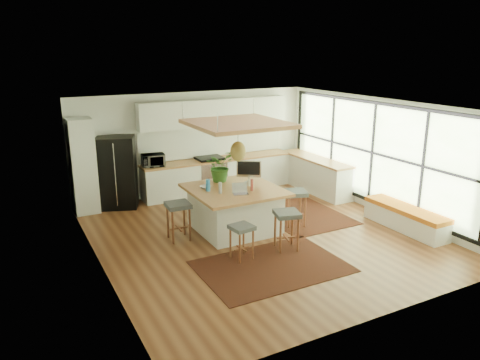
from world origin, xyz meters
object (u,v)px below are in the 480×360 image
island_plant (220,169)px  stool_right_back (271,199)px  fridge (117,171)px  laptop (241,188)px  stool_right_front (295,210)px  stool_near_right (286,232)px  island (235,209)px  monitor (249,171)px  stool_left_side (179,223)px  stool_near_left (242,241)px  microwave (153,159)px

island_plant → stool_right_back: bearing=-5.3°
fridge → laptop: (1.77, -3.07, 0.12)m
laptop → stool_right_front: bearing=17.0°
stool_near_right → stool_right_front: bearing=48.8°
island → stool_right_front: size_ratio=2.33×
island → monitor: 0.90m
stool_left_side → stool_near_right: bearing=-40.5°
stool_right_back → monitor: bearing=-159.3°
stool_near_right → stool_left_side: bearing=139.5°
fridge → monitor: 3.36m
island → island_plant: size_ratio=2.64×
fridge → island: size_ratio=0.95×
stool_left_side → monitor: bearing=6.1°
laptop → monitor: 0.86m
island → stool_right_back: size_ratio=2.91×
stool_near_left → monitor: bearing=57.3°
laptop → microwave: bearing=121.3°
stool_near_right → stool_left_side: size_ratio=0.99×
fridge → microwave: bearing=21.0°
stool_right_front → island_plant: 1.88m
fridge → island: (1.83, -2.67, -0.46)m
fridge → stool_left_side: (0.58, -2.61, -0.57)m
stool_near_left → laptop: 1.27m
stool_right_front → stool_right_back: 0.91m
stool_left_side → microwave: 2.75m
island → stool_right_back: (1.25, 0.54, -0.11)m
fridge → microwave: size_ratio=3.15×
laptop → fridge: bearing=135.7°
island → stool_right_front: (1.30, -0.37, -0.11)m
fridge → stool_near_right: (2.26, -4.04, -0.57)m
microwave → stool_right_back: bearing=-37.2°
fridge → island_plant: 2.72m
island → laptop: size_ratio=5.65×
island_plant → laptop: bearing=-92.1°
fridge → stool_right_front: 4.41m
laptop → stool_near_left: bearing=-101.0°
stool_near_left → fridge: bearing=107.8°
stool_right_back → monitor: (-0.77, -0.29, 0.83)m
stool_near_left → stool_left_side: 1.58m
monitor → microwave: size_ratio=0.98×
microwave → island_plant: island_plant is taller
stool_near_right → stool_left_side: 2.21m
stool_right_back → laptop: size_ratio=1.94×
stool_right_back → stool_near_right: bearing=-113.3°
laptop → island_plant: island_plant is taller
stool_right_back → monitor: monitor is taller
island_plant → stool_right_front: bearing=-37.8°
island → stool_left_side: (-1.25, 0.06, -0.11)m
fridge → stool_right_back: (3.08, -2.13, -0.57)m
stool_right_back → stool_left_side: (-2.50, -0.48, 0.00)m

